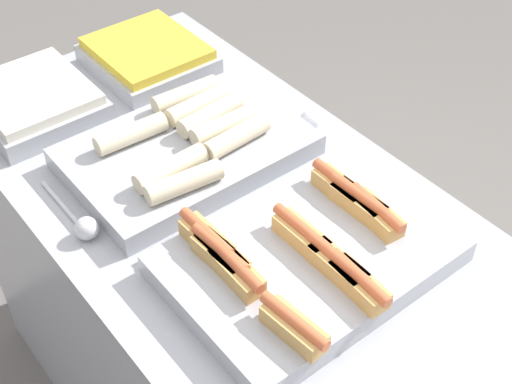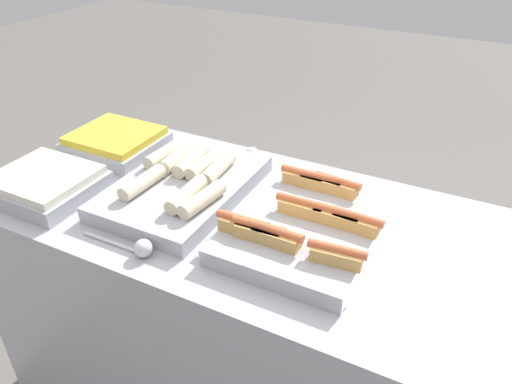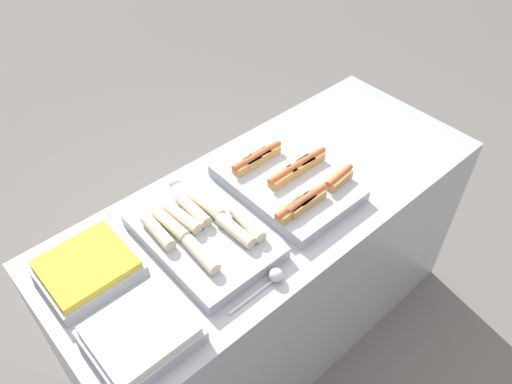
% 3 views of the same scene
% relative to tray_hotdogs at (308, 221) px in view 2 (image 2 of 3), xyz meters
% --- Properties ---
extents(counter, '(1.81, 0.74, 0.92)m').
position_rel_tray_hotdogs_xyz_m(counter, '(-0.08, 0.00, -0.50)').
color(counter, '#A8AAB2').
rests_on(counter, ground_plane).
extents(tray_hotdogs, '(0.40, 0.52, 0.10)m').
position_rel_tray_hotdogs_xyz_m(tray_hotdogs, '(0.00, 0.00, 0.00)').
color(tray_hotdogs, '#A8AAB2').
rests_on(tray_hotdogs, counter).
extents(tray_wraps, '(0.35, 0.52, 0.09)m').
position_rel_tray_hotdogs_xyz_m(tray_wraps, '(-0.41, 0.01, 0.00)').
color(tray_wraps, '#A8AAB2').
rests_on(tray_wraps, counter).
extents(tray_side_front, '(0.30, 0.27, 0.07)m').
position_rel_tray_hotdogs_xyz_m(tray_side_front, '(-0.78, -0.18, 0.00)').
color(tray_side_front, '#A8AAB2').
rests_on(tray_side_front, counter).
extents(tray_side_back, '(0.30, 0.27, 0.07)m').
position_rel_tray_hotdogs_xyz_m(tray_side_back, '(-0.78, 0.14, 0.00)').
color(tray_side_back, '#A8AAB2').
rests_on(tray_side_back, counter).
extents(serving_spoon_near, '(0.22, 0.05, 0.05)m').
position_rel_tray_hotdogs_xyz_m(serving_spoon_near, '(-0.35, -0.29, -0.01)').
color(serving_spoon_near, silver).
rests_on(serving_spoon_near, counter).
extents(serving_spoon_far, '(0.24, 0.05, 0.05)m').
position_rel_tray_hotdogs_xyz_m(serving_spoon_far, '(-0.34, 0.29, -0.01)').
color(serving_spoon_far, silver).
rests_on(serving_spoon_far, counter).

